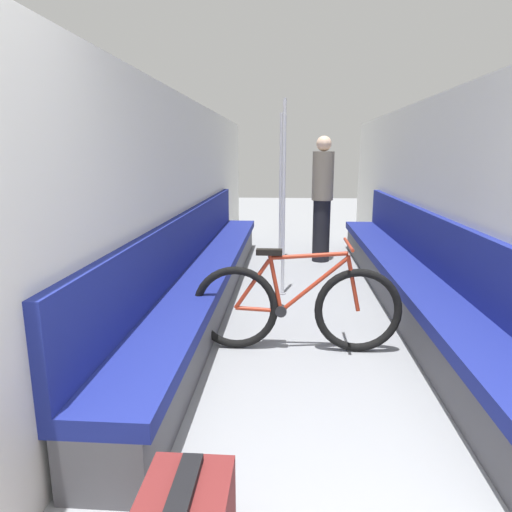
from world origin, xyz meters
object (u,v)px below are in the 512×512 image
bench_seat_row_right (408,277)px  passenger_standing (322,198)px  bench_seat_row_left (207,273)px  grab_pole_far (280,190)px  bicycle (296,307)px  grab_pole_near (284,203)px

bench_seat_row_right → passenger_standing: bearing=111.2°
bench_seat_row_right → passenger_standing: passenger_standing is taller
bench_seat_row_left → grab_pole_far: grab_pole_far is taller
bench_seat_row_right → grab_pole_far: grab_pole_far is taller
bicycle → passenger_standing: 3.19m
bicycle → grab_pole_near: bearing=76.1°
bench_seat_row_left → passenger_standing: (1.32, 1.94, 0.62)m
bench_seat_row_left → passenger_standing: passenger_standing is taller
bench_seat_row_right → grab_pole_near: bearing=167.2°
grab_pole_near → passenger_standing: bearing=72.1°
bench_seat_row_left → bench_seat_row_right: 2.07m
grab_pole_near → passenger_standing: 1.73m
bench_seat_row_left → grab_pole_near: grab_pole_near is taller
grab_pole_near → grab_pole_far: size_ratio=1.00×
bench_seat_row_right → grab_pole_near: grab_pole_near is taller
bench_seat_row_left → passenger_standing: bearing=55.7°
grab_pole_far → grab_pole_near: bearing=-87.9°
grab_pole_far → passenger_standing: size_ratio=1.18×
bench_seat_row_right → grab_pole_far: 2.50m
bench_seat_row_left → grab_pole_far: size_ratio=2.81×
grab_pole_near → passenger_standing: grab_pole_near is taller
grab_pole_near → bench_seat_row_left: bearing=-159.8°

